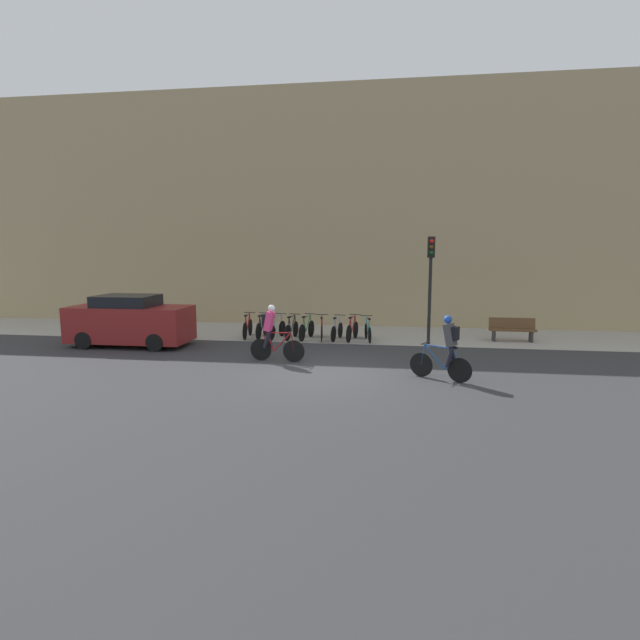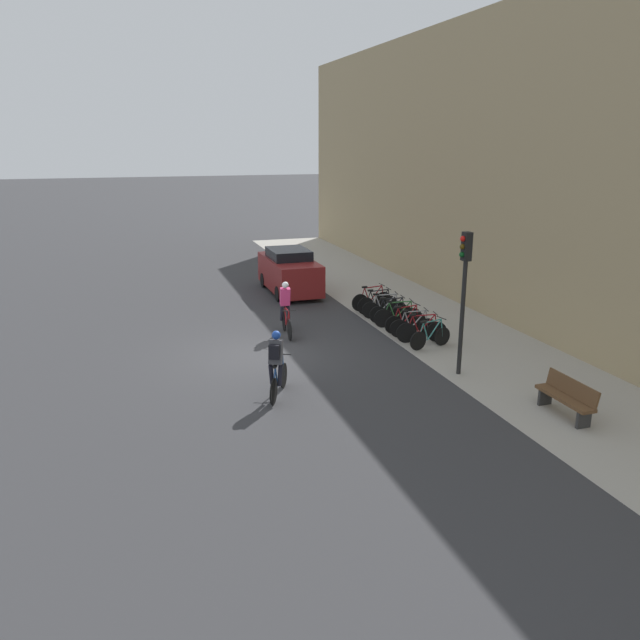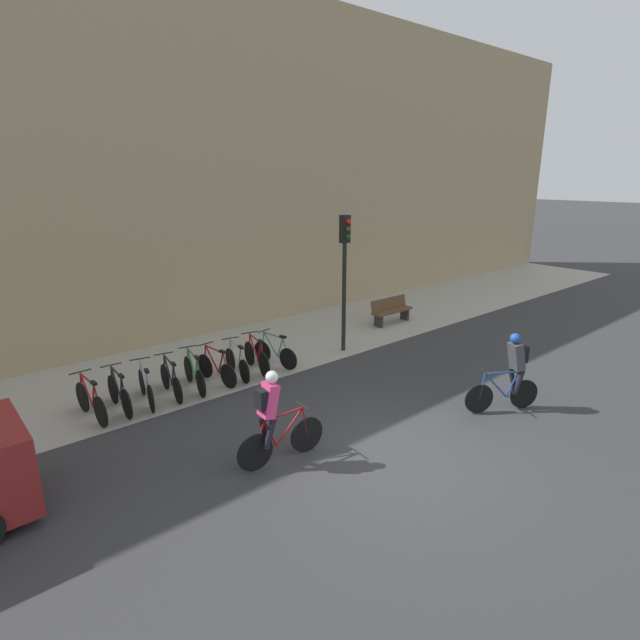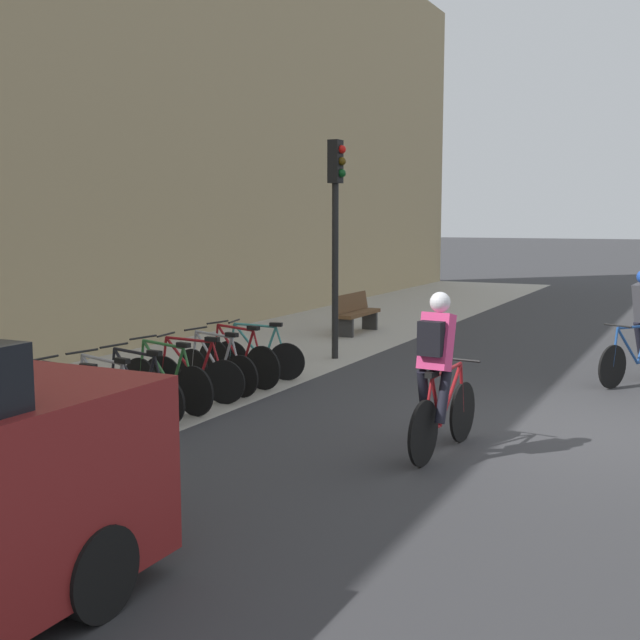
{
  "view_description": "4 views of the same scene",
  "coord_description": "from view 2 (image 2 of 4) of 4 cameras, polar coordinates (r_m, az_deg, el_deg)",
  "views": [
    {
      "loc": [
        1.95,
        -13.64,
        3.54
      ],
      "look_at": [
        -0.57,
        3.47,
        1.03
      ],
      "focal_mm": 28.0,
      "sensor_mm": 36.0,
      "label": 1
    },
    {
      "loc": [
        17.55,
        -3.66,
        6.24
      ],
      "look_at": [
        1.73,
        1.45,
        1.44
      ],
      "focal_mm": 35.0,
      "sensor_mm": 36.0,
      "label": 2
    },
    {
      "loc": [
        -6.3,
        -5.19,
        5.01
      ],
      "look_at": [
        1.22,
        3.63,
        1.63
      ],
      "focal_mm": 28.0,
      "sensor_mm": 36.0,
      "label": 3
    },
    {
      "loc": [
        -9.87,
        -1.2,
        2.55
      ],
      "look_at": [
        -0.54,
        3.41,
        1.23
      ],
      "focal_mm": 45.0,
      "sensor_mm": 36.0,
      "label": 4
    }
  ],
  "objects": [
    {
      "name": "bench",
      "position": [
        15.77,
        21.62,
        -6.56
      ],
      "size": [
        1.7,
        0.44,
        0.89
      ],
      "color": "brown",
      "rests_on": "ground"
    },
    {
      "name": "parked_bike_8",
      "position": [
        19.69,
        10.06,
        -1.49
      ],
      "size": [
        0.48,
        1.53,
        0.93
      ],
      "color": "black",
      "rests_on": "ground"
    },
    {
      "name": "parked_bike_6",
      "position": [
        20.7,
        8.53,
        -0.53
      ],
      "size": [
        0.46,
        1.57,
        0.94
      ],
      "color": "black",
      "rests_on": "ground"
    },
    {
      "name": "ground",
      "position": [
        18.99,
        -5.77,
        -3.18
      ],
      "size": [
        200.0,
        200.0,
        0.0
      ],
      "primitive_type": "plane",
      "color": "#333335"
    },
    {
      "name": "parked_bike_7",
      "position": [
        20.19,
        9.27,
        -0.94
      ],
      "size": [
        0.48,
        1.64,
        0.97
      ],
      "color": "black",
      "rests_on": "ground"
    },
    {
      "name": "parked_bike_4",
      "position": [
        21.73,
        7.15,
        0.37
      ],
      "size": [
        0.48,
        1.69,
        0.96
      ],
      "color": "black",
      "rests_on": "ground"
    },
    {
      "name": "cyclist_pink",
      "position": [
        20.69,
        -3.17,
        1.24
      ],
      "size": [
        1.78,
        0.47,
        1.79
      ],
      "color": "black",
      "rests_on": "ground"
    },
    {
      "name": "parked_bike_1",
      "position": [
        23.3,
        5.31,
        1.5
      ],
      "size": [
        0.46,
        1.62,
        0.97
      ],
      "color": "black",
      "rests_on": "ground"
    },
    {
      "name": "parked_bike_0",
      "position": [
        23.83,
        4.75,
        1.85
      ],
      "size": [
        0.46,
        1.66,
        0.97
      ],
      "color": "black",
      "rests_on": "ground"
    },
    {
      "name": "parked_car",
      "position": [
        26.47,
        -2.81,
        4.43
      ],
      "size": [
        4.3,
        1.84,
        1.85
      ],
      "color": "maroon",
      "rests_on": "ground"
    },
    {
      "name": "parked_bike_2",
      "position": [
        22.77,
        5.89,
        1.11
      ],
      "size": [
        0.49,
        1.63,
        0.95
      ],
      "color": "black",
      "rests_on": "ground"
    },
    {
      "name": "traffic_light_pole",
      "position": [
        17.05,
        13.05,
        3.75
      ],
      "size": [
        0.26,
        0.3,
        3.95
      ],
      "color": "black",
      "rests_on": "ground"
    },
    {
      "name": "kerb_strip",
      "position": [
        21.34,
        12.23,
        -1.27
      ],
      "size": [
        44.0,
        4.5,
        0.01
      ],
      "primitive_type": "cube",
      "color": "#A39E93",
      "rests_on": "ground"
    },
    {
      "name": "parked_bike_3",
      "position": [
        22.25,
        6.51,
        0.73
      ],
      "size": [
        0.46,
        1.59,
        0.94
      ],
      "color": "black",
      "rests_on": "ground"
    },
    {
      "name": "parked_bike_5",
      "position": [
        21.21,
        7.82,
        -0.09
      ],
      "size": [
        0.46,
        1.6,
        0.94
      ],
      "color": "black",
      "rests_on": "ground"
    },
    {
      "name": "building_facade",
      "position": [
        21.84,
        19.04,
        12.88
      ],
      "size": [
        44.0,
        0.6,
        10.68
      ],
      "primitive_type": "cube",
      "color": "tan",
      "rests_on": "ground"
    },
    {
      "name": "cyclist_grey",
      "position": [
        15.49,
        -3.99,
        -3.94
      ],
      "size": [
        1.58,
        0.85,
        1.77
      ],
      "color": "black",
      "rests_on": "ground"
    }
  ]
}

